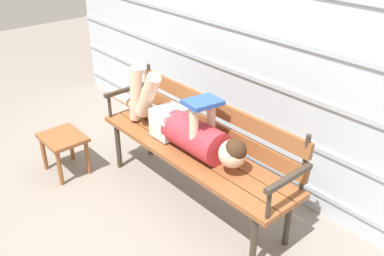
% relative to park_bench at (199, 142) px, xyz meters
% --- Properties ---
extents(ground_plane, '(12.00, 12.00, 0.00)m').
position_rel_park_bench_xyz_m(ground_plane, '(0.00, -0.24, -0.50)').
color(ground_plane, gray).
extents(house_siding, '(5.24, 0.08, 2.45)m').
position_rel_park_bench_xyz_m(house_siding, '(0.00, 0.58, 0.72)').
color(house_siding, '#B2BCC6').
rests_on(house_siding, ground).
extents(park_bench, '(1.77, 0.45, 0.86)m').
position_rel_park_bench_xyz_m(park_bench, '(0.00, 0.00, 0.00)').
color(park_bench, brown).
rests_on(park_bench, ground).
extents(reclining_person, '(1.68, 0.27, 0.51)m').
position_rel_park_bench_xyz_m(reclining_person, '(-0.11, -0.07, 0.11)').
color(reclining_person, '#B72D38').
extents(footstool, '(0.38, 0.32, 0.35)m').
position_rel_park_bench_xyz_m(footstool, '(-1.02, -0.62, -0.22)').
color(footstool, brown).
rests_on(footstool, ground).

